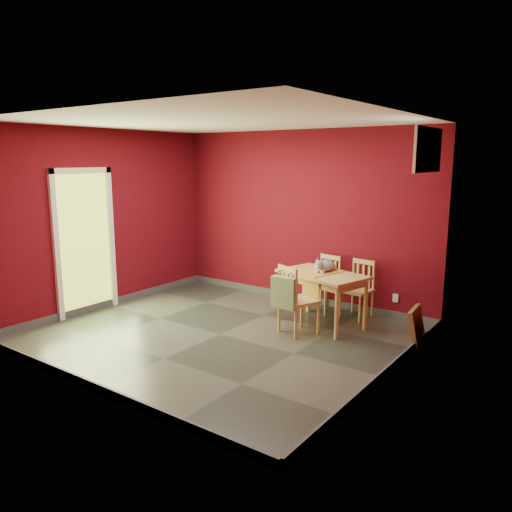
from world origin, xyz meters
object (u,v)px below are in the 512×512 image
Objects in this scene: dining_table at (322,279)px; tote_bag at (284,292)px; chair_far_left at (325,283)px; cat at (326,264)px; chair_near at (296,299)px; chair_far_right at (358,288)px; picture_frame at (417,326)px.

dining_table is 2.76× the size of tote_bag.
chair_far_left is at bearing 95.84° from tote_bag.
cat reaches higher than tote_bag.
chair_near is at bearing 75.59° from tote_bag.
cat is (-0.26, -0.52, 0.42)m from chair_far_right.
tote_bag is at bearing -101.70° from dining_table.
tote_bag is (-0.05, -0.21, 0.13)m from chair_near.
dining_table is 1.58× the size of chair_far_right.
chair_far_right is 1.19m from chair_near.
picture_frame is at bearing -29.82° from chair_far_right.
chair_far_left is 0.91× the size of chair_near.
dining_table is 0.22m from cat.
picture_frame is at bearing 6.97° from cat.
chair_far_right is at bearing 73.24° from tote_bag.
cat is 1.46m from picture_frame.
chair_near is 0.25m from tote_bag.
chair_far_right is at bearing 72.82° from chair_near.
dining_table is 1.38m from picture_frame.
chair_far_right is 1.90× the size of cat.
cat is (0.28, -0.53, 0.42)m from chair_far_left.
tote_bag reaches higher than dining_table.
chair_far_left is 1.37m from tote_bag.
chair_near reaches higher than chair_far_left.
chair_far_left is 0.73m from cat.
tote_bag is 0.87m from cat.
chair_far_right is at bearing 150.18° from picture_frame.
tote_bag is at bearing -84.16° from chair_far_left.
chair_far_right is 1.75× the size of picture_frame.
chair_far_right is 1.41m from tote_bag.
picture_frame is (1.60, -0.62, -0.20)m from chair_far_left.
picture_frame is (1.32, -0.08, -0.61)m from cat.
chair_far_right is 1.23m from picture_frame.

